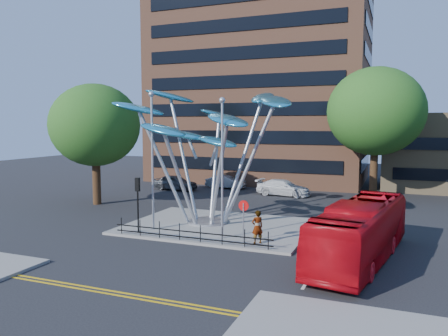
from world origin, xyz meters
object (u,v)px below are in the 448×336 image
at_px(tree_right, 376,112).
at_px(parked_car_mid, 226,182).
at_px(leaf_sculpture, 207,125).
at_px(no_entry_sign_island, 244,214).
at_px(pedestrian, 257,227).
at_px(tree_left, 95,125).
at_px(street_lamp_right, 222,155).
at_px(traffic_light_island, 138,193).
at_px(street_lamp_left, 152,149).
at_px(parked_car_right, 283,188).
at_px(red_bus, 361,231).
at_px(parked_car_left, 175,182).

xyz_separation_m(tree_right, parked_car_mid, (-15.06, 0.76, -7.33)).
distance_m(leaf_sculpture, no_entry_sign_island, 7.71).
relative_size(no_entry_sign_island, pedestrian, 1.29).
relative_size(tree_left, street_lamp_right, 1.24).
relative_size(leaf_sculpture, traffic_light_island, 3.71).
bearing_deg(pedestrian, street_lamp_left, -49.21).
distance_m(street_lamp_left, no_entry_sign_island, 7.47).
bearing_deg(traffic_light_island, parked_car_right, 74.95).
bearing_deg(parked_car_right, tree_right, -74.27).
bearing_deg(no_entry_sign_island, street_lamp_left, 171.39).
distance_m(leaf_sculpture, parked_car_right, 15.22).
bearing_deg(street_lamp_right, red_bus, -6.95).
height_order(street_lamp_left, traffic_light_island, street_lamp_left).
height_order(traffic_light_island, red_bus, traffic_light_island).
distance_m(street_lamp_left, parked_car_mid, 19.98).
distance_m(tree_left, traffic_light_island, 12.44).
distance_m(tree_right, no_entry_sign_island, 21.31).
bearing_deg(parked_car_mid, traffic_light_island, -174.61).
xyz_separation_m(tree_right, parked_car_left, (-19.56, -2.27, -7.24)).
height_order(red_bus, parked_car_right, red_bus).
distance_m(tree_left, leaf_sculpture, 12.38).
bearing_deg(street_lamp_right, leaf_sculpture, 124.91).
relative_size(pedestrian, parked_car_left, 0.41).
xyz_separation_m(street_lamp_left, parked_car_left, (-7.06, 16.23, -4.56)).
xyz_separation_m(street_lamp_right, parked_car_mid, (-7.56, 19.76, -4.39)).
bearing_deg(street_lamp_left, parked_car_mid, 97.58).
xyz_separation_m(leaf_sculpture, parked_car_right, (1.91, 13.81, -6.11)).
relative_size(no_entry_sign_island, parked_car_mid, 0.57).
bearing_deg(tree_right, traffic_light_island, -123.69).
bearing_deg(street_lamp_right, traffic_light_island, -174.81).
height_order(street_lamp_right, no_entry_sign_island, street_lamp_right).
relative_size(traffic_light_island, parked_car_right, 0.65).
bearing_deg(red_bus, tree_left, 169.90).
distance_m(tree_left, parked_car_mid, 15.75).
distance_m(tree_right, parked_car_mid, 16.77).
xyz_separation_m(leaf_sculpture, street_lamp_right, (2.57, -3.68, -1.78)).
relative_size(tree_right, street_lamp_left, 1.38).
bearing_deg(no_entry_sign_island, leaf_sculpture, 134.33).
bearing_deg(red_bus, parked_car_left, 147.94).
height_order(tree_right, pedestrian, tree_right).
xyz_separation_m(tree_left, street_lamp_left, (9.50, -6.50, -1.44)).
bearing_deg(parked_car_right, tree_left, 132.42).
bearing_deg(red_bus, street_lamp_left, -177.01).
distance_m(traffic_light_island, parked_car_right, 18.72).
bearing_deg(parked_car_left, street_lamp_left, -152.67).
bearing_deg(no_entry_sign_island, traffic_light_island, -179.87).
bearing_deg(leaf_sculpture, no_entry_sign_island, -45.67).
relative_size(traffic_light_island, no_entry_sign_island, 1.40).
bearing_deg(tree_right, parked_car_mid, 177.11).
xyz_separation_m(red_bus, parked_car_mid, (-15.48, 20.73, -0.82)).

